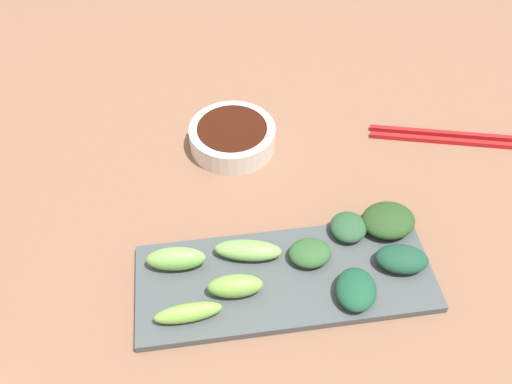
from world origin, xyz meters
TOP-DOWN VIEW (x-y plane):
  - tabletop at (0.00, 0.00)m, footprint 2.10×2.10m
  - sauce_bowl at (-0.18, -0.02)m, footprint 0.13×0.13m
  - serving_plate at (0.08, 0.02)m, footprint 0.14×0.37m
  - broccoli_leafy_0 at (0.02, 0.12)m, footprint 0.06×0.06m
  - broccoli_leafy_1 at (0.12, 0.10)m, footprint 0.07×0.06m
  - broccoli_leafy_2 at (0.02, 0.17)m, footprint 0.07×0.08m
  - broccoli_stalk_3 at (0.04, -0.02)m, footprint 0.05×0.09m
  - broccoli_leafy_4 at (0.08, 0.17)m, footprint 0.06×0.07m
  - broccoli_stalk_5 at (0.12, -0.10)m, footprint 0.03×0.08m
  - broccoli_stalk_6 at (0.05, -0.11)m, footprint 0.04×0.08m
  - broccoli_leafy_7 at (0.06, 0.06)m, footprint 0.05×0.06m
  - broccoli_stalk_8 at (0.10, -0.04)m, footprint 0.03×0.07m
  - chopsticks at (-0.15, 0.32)m, footprint 0.08×0.23m

SIDE VIEW (x-z plane):
  - tabletop at x=0.00m, z-range 0.00..0.02m
  - chopsticks at x=-0.15m, z-range 0.02..0.03m
  - serving_plate at x=0.08m, z-range 0.02..0.03m
  - sauce_bowl at x=-0.18m, z-range 0.02..0.06m
  - broccoli_leafy_0 at x=0.02m, z-range 0.03..0.05m
  - broccoli_leafy_7 at x=0.06m, z-range 0.03..0.06m
  - broccoli_stalk_3 at x=0.04m, z-range 0.03..0.06m
  - broccoli_stalk_5 at x=0.12m, z-range 0.03..0.06m
  - broccoli_leafy_1 at x=0.12m, z-range 0.03..0.06m
  - broccoli_leafy_4 at x=0.08m, z-range 0.03..0.06m
  - broccoli_leafy_2 at x=0.02m, z-range 0.03..0.06m
  - broccoli_stalk_8 at x=0.10m, z-range 0.03..0.06m
  - broccoli_stalk_6 at x=0.05m, z-range 0.03..0.06m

